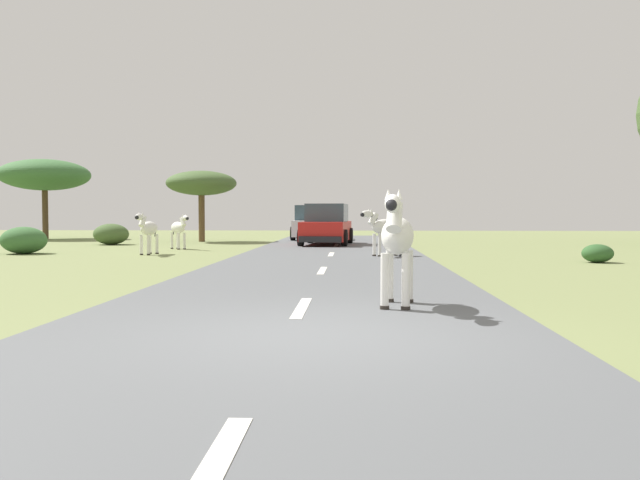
% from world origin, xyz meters
% --- Properties ---
extents(ground_plane, '(90.00, 90.00, 0.00)m').
position_xyz_m(ground_plane, '(0.00, 0.00, 0.00)').
color(ground_plane, olive).
extents(road, '(6.00, 64.00, 0.05)m').
position_xyz_m(road, '(-0.31, 0.00, 0.03)').
color(road, '#56595B').
rests_on(road, ground_plane).
extents(lane_markings, '(0.16, 56.00, 0.01)m').
position_xyz_m(lane_markings, '(-0.31, -1.00, 0.05)').
color(lane_markings, silver).
rests_on(lane_markings, road).
extents(zebra_0, '(0.62, 1.76, 1.66)m').
position_xyz_m(zebra_0, '(1.04, 2.18, 1.04)').
color(zebra_0, silver).
rests_on(zebra_0, road).
extents(zebra_1, '(1.07, 1.23, 1.37)m').
position_xyz_m(zebra_1, '(-6.30, 17.63, 0.82)').
color(zebra_1, silver).
rests_on(zebra_1, ground_plane).
extents(zebra_2, '(0.53, 1.53, 1.44)m').
position_xyz_m(zebra_2, '(-6.45, 14.33, 0.86)').
color(zebra_2, silver).
rests_on(zebra_2, ground_plane).
extents(zebra_3, '(1.35, 1.16, 1.49)m').
position_xyz_m(zebra_3, '(1.34, 13.29, 0.94)').
color(zebra_3, silver).
rests_on(zebra_3, road).
extents(car_0, '(2.08, 4.37, 1.74)m').
position_xyz_m(car_0, '(-1.65, 26.18, 0.85)').
color(car_0, silver).
rests_on(car_0, road).
extents(car_1, '(2.28, 4.46, 1.74)m').
position_xyz_m(car_1, '(-0.74, 20.76, 0.85)').
color(car_1, red).
rests_on(car_1, road).
extents(tree_1, '(3.41, 3.41, 3.45)m').
position_xyz_m(tree_1, '(-6.99, 24.32, 2.83)').
color(tree_1, brown).
rests_on(tree_1, ground_plane).
extents(tree_2, '(4.78, 4.78, 4.29)m').
position_xyz_m(tree_2, '(-16.26, 27.34, 3.44)').
color(tree_2, '#4C3823').
rests_on(tree_2, ground_plane).
extents(bush_0, '(1.55, 1.39, 0.93)m').
position_xyz_m(bush_0, '(-10.27, 21.09, 0.46)').
color(bush_0, '#425B2D').
rests_on(bush_0, ground_plane).
extents(bush_1, '(1.55, 1.39, 0.93)m').
position_xyz_m(bush_1, '(-10.85, 14.58, 0.46)').
color(bush_1, '#386633').
rests_on(bush_1, ground_plane).
extents(bush_2, '(0.87, 0.78, 0.52)m').
position_xyz_m(bush_2, '(7.27, 11.52, 0.26)').
color(bush_2, '#2D5628').
rests_on(bush_2, ground_plane).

